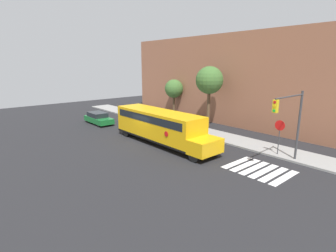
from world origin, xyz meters
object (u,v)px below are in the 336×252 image
(parked_car, at_px, (98,118))
(tree_far_sidewalk, at_px, (174,89))
(stop_sign, at_px, (279,132))
(traffic_light, at_px, (291,117))
(school_bus, at_px, (160,125))
(tree_near_sidewalk, at_px, (209,81))

(parked_car, height_order, tree_far_sidewalk, tree_far_sidewalk)
(stop_sign, distance_m, traffic_light, 2.47)
(traffic_light, distance_m, tree_far_sidewalk, 19.32)
(school_bus, bearing_deg, stop_sign, 29.04)
(school_bus, distance_m, tree_far_sidewalk, 12.76)
(traffic_light, height_order, tree_near_sidewalk, tree_near_sidewalk)
(parked_car, height_order, traffic_light, traffic_light)
(parked_car, bearing_deg, tree_near_sidewalk, 41.47)
(traffic_light, bearing_deg, tree_far_sidewalk, 162.24)
(parked_car, xyz_separation_m, tree_near_sidewalk, (9.69, 8.56, 4.52))
(stop_sign, relative_size, traffic_light, 0.55)
(school_bus, bearing_deg, tree_far_sidewalk, 132.36)
(school_bus, xyz_separation_m, traffic_light, (9.91, 3.41, 1.78))
(school_bus, height_order, traffic_light, traffic_light)
(stop_sign, xyz_separation_m, tree_far_sidewalk, (-17.04, 4.55, 1.81))
(stop_sign, height_order, tree_far_sidewalk, tree_far_sidewalk)
(school_bus, bearing_deg, parked_car, -176.90)
(parked_car, relative_size, tree_near_sidewalk, 0.65)
(school_bus, distance_m, parked_car, 11.01)
(school_bus, distance_m, traffic_light, 10.63)
(tree_near_sidewalk, distance_m, tree_far_sidewalk, 7.49)
(tree_far_sidewalk, bearing_deg, stop_sign, -14.96)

